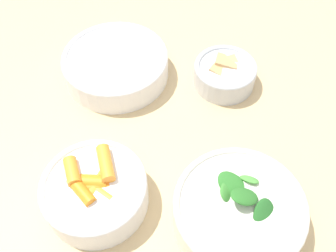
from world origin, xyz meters
TOP-DOWN VIEW (x-y plane):
  - ground_plane at (0.00, 0.00)m, footprint 10.00×10.00m
  - dining_table at (0.00, 0.00)m, footprint 1.02×1.03m
  - bowl_carrots at (-0.17, 0.14)m, footprint 0.15×0.15m
  - bowl_greens at (-0.19, -0.07)m, footprint 0.19×0.19m
  - bowl_beans_hotdog at (0.10, 0.14)m, footprint 0.20×0.20m
  - bowl_cookies at (0.09, -0.06)m, footprint 0.12×0.12m

SIDE VIEW (x-z plane):
  - ground_plane at x=0.00m, z-range 0.00..0.00m
  - dining_table at x=0.00m, z-range 0.26..0.98m
  - bowl_beans_hotdog at x=0.10m, z-range 0.72..0.77m
  - bowl_cookies at x=0.09m, z-range 0.72..0.77m
  - bowl_greens at x=-0.19m, z-range 0.71..0.80m
  - bowl_carrots at x=-0.17m, z-range 0.72..0.79m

